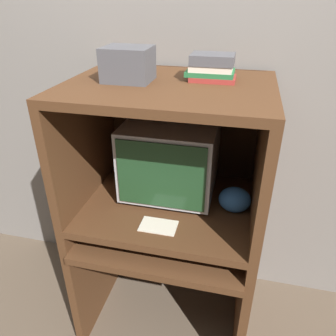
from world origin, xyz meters
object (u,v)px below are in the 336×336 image
crt_monitor (171,157)px  keyboard (160,235)px  storage_box (128,64)px  mouse (216,245)px  book_stack (212,68)px  snack_bag (235,200)px

crt_monitor → keyboard: crt_monitor is taller
keyboard → storage_box: size_ratio=2.16×
mouse → book_stack: 0.78m
snack_bag → crt_monitor: bearing=161.8°
keyboard → storage_box: (-0.16, 0.13, 0.77)m
crt_monitor → book_stack: bearing=-5.6°
mouse → storage_box: size_ratio=0.38×
mouse → book_stack: size_ratio=0.36×
mouse → snack_bag: bearing=65.4°
keyboard → mouse: (0.27, -0.01, 0.00)m
crt_monitor → keyboard: bearing=-89.9°
snack_bag → book_stack: bearing=149.5°
snack_bag → storage_box: (-0.49, 0.00, 0.59)m
crt_monitor → book_stack: 0.48m
crt_monitor → snack_bag: size_ratio=2.93×
keyboard → mouse: mouse is taller
keyboard → snack_bag: bearing=20.7°
book_stack → storage_box: storage_box is taller
keyboard → storage_box: storage_box is taller
snack_bag → mouse: bearing=-114.6°
keyboard → storage_box: 0.79m
storage_box → mouse: bearing=-17.5°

